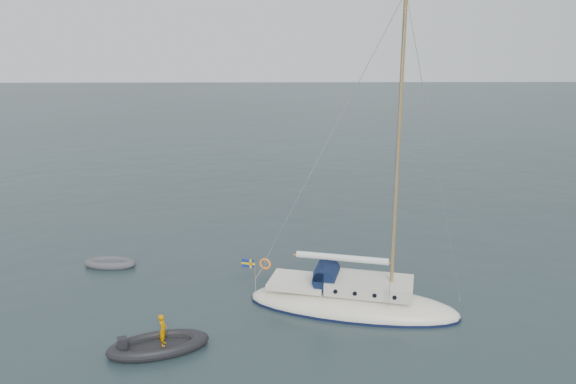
{
  "coord_description": "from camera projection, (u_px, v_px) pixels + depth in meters",
  "views": [
    {
      "loc": [
        -1.56,
        -25.51,
        11.59
      ],
      "look_at": [
        -1.0,
        0.0,
        4.82
      ],
      "focal_mm": 35.0,
      "sensor_mm": 36.0,
      "label": 1
    }
  ],
  "objects": [
    {
      "name": "ground",
      "position": [
        308.0,
        286.0,
        27.66
      ],
      "size": [
        300.0,
        300.0,
        0.0
      ],
      "primitive_type": "plane",
      "color": "black",
      "rests_on": "ground"
    },
    {
      "name": "sailboat",
      "position": [
        353.0,
        287.0,
        25.02
      ],
      "size": [
        9.93,
        2.97,
        14.15
      ],
      "rotation": [
        0.0,
        0.0,
        -0.26
      ],
      "color": "silver",
      "rests_on": "ground"
    },
    {
      "name": "dinghy",
      "position": [
        110.0,
        263.0,
        30.09
      ],
      "size": [
        2.81,
        1.27,
        0.4
      ],
      "rotation": [
        0.0,
        0.0,
        -0.1
      ],
      "color": "#4C4C51",
      "rests_on": "ground"
    },
    {
      "name": "rib",
      "position": [
        158.0,
        345.0,
        21.83
      ],
      "size": [
        3.96,
        1.8,
        1.5
      ],
      "rotation": [
        0.0,
        0.0,
        0.31
      ],
      "color": "black",
      "rests_on": "ground"
    }
  ]
}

